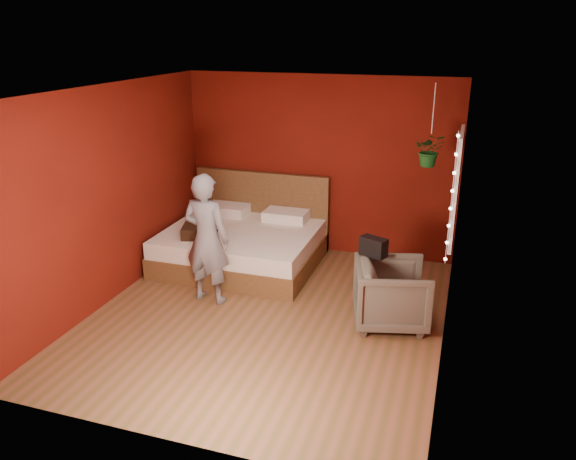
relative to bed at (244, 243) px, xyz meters
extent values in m
plane|color=brown|center=(0.87, -1.41, -0.30)|extent=(4.50, 4.50, 0.00)
cube|color=#66140A|center=(0.87, 0.85, 1.00)|extent=(4.00, 0.02, 2.60)
cube|color=#66140A|center=(0.87, -3.67, 1.00)|extent=(4.00, 0.02, 2.60)
cube|color=#66140A|center=(-1.14, -1.41, 1.00)|extent=(0.02, 4.50, 2.60)
cube|color=#66140A|center=(2.88, -1.41, 1.00)|extent=(0.02, 4.50, 2.60)
cube|color=white|center=(0.87, -1.41, 2.31)|extent=(4.00, 4.50, 0.02)
cube|color=white|center=(2.84, -0.51, 1.20)|extent=(0.04, 0.97, 1.27)
cube|color=black|center=(2.82, -0.51, 1.20)|extent=(0.02, 0.85, 1.15)
cube|color=white|center=(2.82, -0.51, 1.20)|extent=(0.03, 0.05, 1.15)
cube|color=white|center=(2.82, -0.51, 1.20)|extent=(0.03, 0.85, 0.05)
cylinder|color=silver|center=(2.81, -1.03, 1.20)|extent=(0.01, 0.01, 1.45)
sphere|color=#FFF2CC|center=(2.81, -1.03, 0.52)|extent=(0.04, 0.04, 0.04)
sphere|color=#FFF2CC|center=(2.81, -1.03, 0.72)|extent=(0.04, 0.04, 0.04)
sphere|color=#FFF2CC|center=(2.81, -1.03, 0.91)|extent=(0.04, 0.04, 0.04)
sphere|color=#FFF2CC|center=(2.81, -1.03, 1.10)|extent=(0.04, 0.04, 0.04)
sphere|color=#FFF2CC|center=(2.81, -1.03, 1.30)|extent=(0.04, 0.04, 0.04)
sphere|color=#FFF2CC|center=(2.81, -1.03, 1.49)|extent=(0.04, 0.04, 0.04)
sphere|color=#FFF2CC|center=(2.81, -1.03, 1.68)|extent=(0.04, 0.04, 0.04)
sphere|color=#FFF2CC|center=(2.81, -1.03, 1.87)|extent=(0.04, 0.04, 0.04)
cube|color=brown|center=(0.00, -0.10, -0.15)|extent=(2.10, 1.79, 0.29)
cube|color=white|center=(0.00, -0.10, 0.11)|extent=(2.06, 1.75, 0.23)
cube|color=brown|center=(0.00, 0.75, 0.28)|extent=(2.10, 0.08, 1.16)
cube|color=white|center=(-0.47, 0.50, 0.30)|extent=(0.63, 0.40, 0.15)
cube|color=white|center=(0.47, 0.50, 0.30)|extent=(0.63, 0.40, 0.15)
imported|color=slate|center=(0.04, -1.24, 0.51)|extent=(0.62, 0.44, 1.62)
imported|color=#595446|center=(2.26, -1.14, 0.07)|extent=(0.99, 0.97, 0.74)
cube|color=black|center=(2.01, -0.97, 0.55)|extent=(0.34, 0.26, 0.22)
cube|color=#311F10|center=(-0.44, -0.48, 0.30)|extent=(0.56, 0.56, 0.16)
cylinder|color=silver|center=(2.48, -0.05, 2.00)|extent=(0.01, 0.01, 0.59)
imported|color=#19581B|center=(2.48, -0.05, 1.51)|extent=(0.40, 0.36, 0.40)
camera|label=1|loc=(2.91, -6.93, 2.91)|focal=35.00mm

